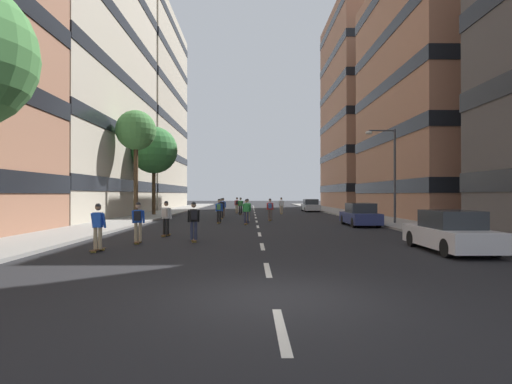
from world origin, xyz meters
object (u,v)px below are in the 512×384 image
at_px(parked_car_near, 360,215).
at_px(skater_11, 237,204).
at_px(street_tree_mid, 136,131).
at_px(skater_6, 223,206).
at_px(skater_2, 98,225).
at_px(parked_car_mid, 311,206).
at_px(skater_8, 281,205).
at_px(parked_car_far, 450,233).
at_px(skater_12, 219,209).
at_px(skater_5, 221,207).
at_px(skater_4, 270,208).
at_px(skater_0, 247,209).
at_px(skater_3, 166,216).
at_px(street_tree_near, 154,150).
at_px(streetlamp_right, 390,165).
at_px(skater_1, 138,220).
at_px(skater_9, 194,219).
at_px(skater_10, 241,205).
at_px(skater_7, 246,210).

height_order(parked_car_near, skater_11, skater_11).
bearing_deg(skater_11, street_tree_mid, -124.42).
bearing_deg(skater_6, skater_2, -97.75).
height_order(parked_car_mid, skater_8, skater_8).
distance_m(parked_car_far, skater_8, 28.62).
height_order(parked_car_far, skater_12, skater_12).
bearing_deg(skater_5, skater_8, 55.87).
relative_size(skater_2, skater_8, 1.00).
bearing_deg(skater_4, skater_8, 80.95).
distance_m(skater_0, skater_2, 16.77).
bearing_deg(parked_car_near, skater_3, -150.47).
bearing_deg(parked_car_mid, parked_car_near, -90.00).
bearing_deg(skater_3, skater_6, 84.34).
xyz_separation_m(skater_3, skater_12, (1.96, 9.12, 0.00)).
distance_m(parked_car_near, skater_12, 9.96).
bearing_deg(street_tree_near, streetlamp_right, -31.50).
height_order(streetlamp_right, skater_11, streetlamp_right).
relative_size(street_tree_mid, skater_12, 5.01).
relative_size(skater_0, skater_1, 1.00).
distance_m(parked_car_near, skater_1, 15.45).
relative_size(street_tree_near, skater_11, 4.83).
bearing_deg(street_tree_near, parked_car_near, -37.22).
distance_m(streetlamp_right, skater_3, 16.16).
distance_m(parked_car_near, parked_car_mid, 22.28).
bearing_deg(skater_4, street_tree_near, 146.00).
distance_m(streetlamp_right, skater_11, 20.70).
relative_size(street_tree_mid, skater_3, 5.01).
bearing_deg(skater_0, skater_1, -108.80).
distance_m(skater_1, skater_11, 27.91).
relative_size(parked_car_mid, streetlamp_right, 0.68).
xyz_separation_m(streetlamp_right, skater_9, (-12.20, -9.94, -3.12)).
xyz_separation_m(street_tree_mid, skater_0, (9.23, -2.64, -6.30)).
relative_size(street_tree_mid, skater_4, 5.01).
distance_m(parked_car_mid, skater_11, 9.74).
height_order(parked_car_far, street_tree_mid, street_tree_mid).
bearing_deg(skater_8, skater_4, -99.05).
relative_size(skater_10, skater_12, 1.00).
distance_m(skater_9, skater_11, 27.10).
distance_m(street_tree_near, skater_6, 9.04).
relative_size(skater_7, skater_8, 1.00).
relative_size(street_tree_near, skater_0, 4.83).
bearing_deg(skater_7, skater_8, 76.42).
bearing_deg(skater_3, skater_11, 83.67).
height_order(parked_car_near, skater_0, skater_0).
bearing_deg(skater_11, skater_4, -76.58).
height_order(skater_7, skater_12, same).
bearing_deg(parked_car_mid, street_tree_near, -150.45).
xyz_separation_m(street_tree_mid, streetlamp_right, (19.13, -5.53, -3.18)).
bearing_deg(skater_11, skater_2, -97.78).
relative_size(parked_car_far, street_tree_near, 0.51).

